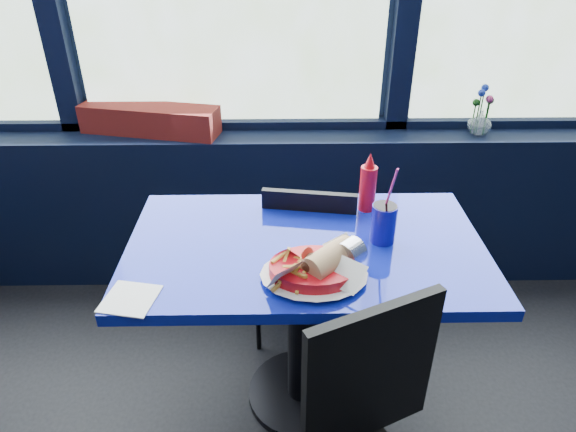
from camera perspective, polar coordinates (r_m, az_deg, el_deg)
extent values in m
cube|color=black|center=(2.66, -5.50, 1.07)|extent=(5.00, 0.26, 0.80)
cube|color=black|center=(2.56, -5.83, 9.96)|extent=(4.80, 0.08, 0.06)
cylinder|color=black|center=(2.23, 1.62, -18.98)|extent=(0.44, 0.44, 0.03)
cylinder|color=black|center=(1.99, 1.76, -12.93)|extent=(0.12, 0.12, 0.68)
cube|color=#0D1A99|center=(1.74, 1.96, -3.62)|extent=(1.20, 0.70, 0.04)
cube|color=black|center=(1.40, 9.15, -17.08)|extent=(0.37, 0.19, 0.45)
cube|color=black|center=(2.26, 1.24, -4.80)|extent=(0.43, 0.43, 0.04)
cube|color=black|center=(1.99, 2.28, -2.53)|extent=(0.36, 0.08, 0.41)
cylinder|color=black|center=(2.50, 5.29, -6.85)|extent=(0.02, 0.02, 0.38)
cylinder|color=black|center=(2.26, 4.80, -11.77)|extent=(0.02, 0.02, 0.38)
cylinder|color=black|center=(2.53, -1.99, -6.26)|extent=(0.02, 0.02, 0.38)
cylinder|color=black|center=(2.29, -3.37, -11.04)|extent=(0.02, 0.02, 0.38)
cube|color=maroon|center=(2.55, -15.08, 10.33)|extent=(0.67, 0.30, 0.13)
imported|color=silver|center=(2.62, 20.53, 9.70)|extent=(0.15, 0.15, 0.11)
cylinder|color=#1E5919|center=(2.60, 20.29, 10.45)|extent=(0.01, 0.01, 0.18)
sphere|color=#203EBF|center=(2.57, 20.73, 12.67)|extent=(0.03, 0.03, 0.03)
cylinder|color=#1E5919|center=(2.60, 21.09, 10.06)|extent=(0.01, 0.01, 0.16)
sphere|color=#DB4081|center=(2.58, 21.49, 12.01)|extent=(0.03, 0.03, 0.03)
cylinder|color=#1E5919|center=(2.62, 20.58, 10.76)|extent=(0.01, 0.01, 0.20)
sphere|color=#203EBF|center=(2.58, 21.06, 13.15)|extent=(0.03, 0.03, 0.03)
cylinder|color=#1E5919|center=(2.61, 19.86, 10.06)|extent=(0.01, 0.01, 0.13)
sphere|color=#1E5919|center=(2.59, 20.18, 11.76)|extent=(0.03, 0.03, 0.03)
cylinder|color=#1E5919|center=(2.63, 21.19, 10.06)|extent=(0.01, 0.01, 0.15)
sphere|color=#1E5919|center=(2.60, 21.56, 11.87)|extent=(0.03, 0.03, 0.03)
cylinder|color=red|center=(1.56, 2.91, -6.14)|extent=(0.35, 0.35, 0.05)
cylinder|color=white|center=(1.57, 2.90, -6.48)|extent=(0.34, 0.34, 0.00)
cylinder|color=silver|center=(1.58, 6.86, -4.19)|extent=(0.11, 0.11, 0.09)
sphere|color=#522D1C|center=(1.52, 2.59, -5.33)|extent=(0.06, 0.06, 0.06)
cylinder|color=red|center=(1.52, 2.20, -4.40)|extent=(0.07, 0.07, 0.01)
cylinder|color=red|center=(1.91, 8.84, 3.04)|extent=(0.06, 0.06, 0.17)
cone|color=red|center=(1.86, 9.12, 6.15)|extent=(0.04, 0.04, 0.06)
cylinder|color=#0F0B7E|center=(1.74, 10.56, -0.80)|extent=(0.09, 0.09, 0.14)
cylinder|color=black|center=(1.71, 10.76, 1.05)|extent=(0.08, 0.08, 0.01)
cylinder|color=#FF358D|center=(1.67, 11.32, 2.76)|extent=(0.02, 0.07, 0.19)
cube|color=white|center=(1.57, -17.14, -8.78)|extent=(0.17, 0.17, 0.00)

